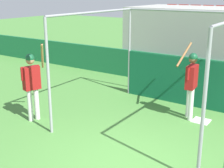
% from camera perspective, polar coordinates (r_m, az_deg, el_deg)
% --- Properties ---
extents(ground_plane, '(60.00, 60.00, 0.00)m').
position_cam_1_polar(ground_plane, '(6.39, 2.30, -15.09)').
color(ground_plane, '#477F38').
extents(outfield_wall, '(24.00, 0.12, 1.10)m').
position_cam_1_polar(outfield_wall, '(11.28, 18.32, 1.39)').
color(outfield_wall, '#196038').
rests_on(outfield_wall, ground).
extents(batting_cage, '(3.76, 3.77, 2.84)m').
position_cam_1_polar(batting_cage, '(9.01, 11.26, 2.69)').
color(batting_cage, gray).
rests_on(batting_cage, ground).
extents(home_plate, '(0.44, 0.44, 0.02)m').
position_cam_1_polar(home_plate, '(8.76, 15.98, -6.49)').
color(home_plate, white).
rests_on(home_plate, ground).
extents(player_batter, '(0.55, 0.93, 1.99)m').
position_cam_1_polar(player_batter, '(8.51, 14.29, 0.85)').
color(player_batter, silver).
rests_on(player_batter, ground).
extents(player_waiting, '(0.49, 0.78, 2.08)m').
position_cam_1_polar(player_waiting, '(8.42, -14.44, 0.61)').
color(player_waiting, silver).
rests_on(player_waiting, ground).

